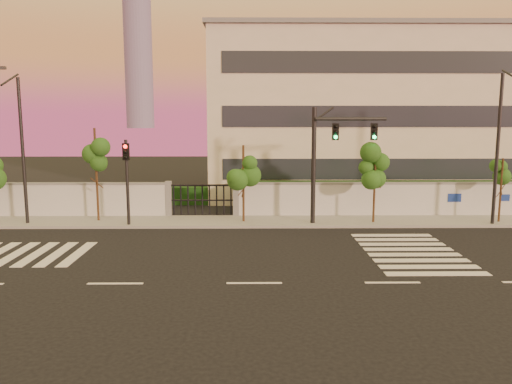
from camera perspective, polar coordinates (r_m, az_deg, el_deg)
ground at (r=18.25m, az=-0.20°, el=-10.39°), size 120.00×120.00×0.00m
sidewalk at (r=28.38m, az=-0.36°, el=-3.38°), size 60.00×3.00×0.15m
perimeter_wall at (r=29.67m, az=-0.17°, el=-0.90°), size 60.00×0.36×2.20m
hedge_row at (r=32.44m, az=1.66°, el=-0.55°), size 41.00×4.25×1.80m
institutional_building at (r=40.31m, az=12.61°, el=8.63°), size 24.40×12.40×12.25m
distant_skyscraper at (r=309.39m, az=-13.44°, el=18.69°), size 16.00×16.00×118.00m
road_markings at (r=21.89m, az=-4.45°, el=-7.17°), size 57.00×7.62×0.02m
street_tree_c at (r=29.25m, az=-17.82°, el=4.21°), size 1.55×1.24×5.35m
street_tree_d at (r=27.64m, az=-1.40°, el=2.97°), size 1.62×1.29×4.41m
street_tree_e at (r=28.20m, az=13.50°, el=2.89°), size 1.51×1.20×4.44m
street_tree_f at (r=30.77m, az=26.30°, el=1.67°), size 1.39×1.11×3.70m
traffic_signal_main at (r=27.40m, az=8.32°, el=4.59°), size 4.08×0.70×6.47m
traffic_signal_secondary at (r=27.67m, az=-14.55°, el=2.21°), size 0.37×0.35×4.75m
streetlight_west at (r=29.71m, az=-25.30°, el=5.06°), size 0.50×2.03×8.42m
streetlight_east at (r=29.68m, az=26.08°, el=5.21°), size 0.51×2.07×8.62m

